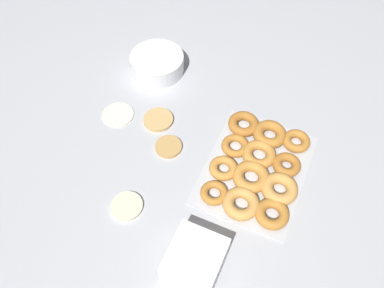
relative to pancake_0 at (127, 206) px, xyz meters
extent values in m
plane|color=#B2B5BA|center=(0.24, -0.01, -0.01)|extent=(3.00, 3.00, 0.00)
cylinder|color=beige|center=(0.00, 0.00, 0.00)|extent=(0.09, 0.09, 0.01)
cylinder|color=tan|center=(0.24, -0.02, 0.00)|extent=(0.08, 0.08, 0.01)
cylinder|color=silver|center=(0.29, 0.20, 0.00)|extent=(0.11, 0.11, 0.01)
cylinder|color=tan|center=(0.32, 0.06, 0.00)|extent=(0.10, 0.10, 0.01)
cube|color=silver|center=(0.27, -0.30, 0.00)|extent=(0.39, 0.29, 0.01)
torus|color=#B7752D|center=(0.14, -0.39, 0.02)|extent=(0.10, 0.10, 0.03)
torus|color=#D19347|center=(0.22, -0.38, 0.02)|extent=(0.11, 0.11, 0.04)
torus|color=#AD6B28|center=(0.31, -0.38, 0.02)|extent=(0.09, 0.09, 0.03)
torus|color=#B7752D|center=(0.41, -0.38, 0.01)|extent=(0.09, 0.09, 0.03)
torus|color=#D19347|center=(0.13, -0.30, 0.02)|extent=(0.11, 0.11, 0.03)
torus|color=#C68438|center=(0.23, -0.30, 0.02)|extent=(0.11, 0.11, 0.03)
torus|color=#C68438|center=(0.31, -0.29, 0.02)|extent=(0.10, 0.10, 0.03)
torus|color=#B7752D|center=(0.40, -0.30, 0.02)|extent=(0.11, 0.11, 0.03)
torus|color=#B7752D|center=(0.13, -0.21, 0.01)|extent=(0.08, 0.08, 0.02)
torus|color=#C68438|center=(0.22, -0.21, 0.01)|extent=(0.09, 0.09, 0.03)
torus|color=#B7752D|center=(0.32, -0.21, 0.01)|extent=(0.09, 0.09, 0.02)
torus|color=#AD6B28|center=(0.41, -0.21, 0.02)|extent=(0.10, 0.10, 0.03)
cylinder|color=white|center=(0.53, 0.17, 0.03)|extent=(0.19, 0.19, 0.07)
cube|color=white|center=(-0.07, -0.25, 0.01)|extent=(0.15, 0.14, 0.02)
cube|color=white|center=(-0.07, -0.25, 0.03)|extent=(0.15, 0.14, 0.02)
cube|color=white|center=(-0.07, -0.25, 0.05)|extent=(0.15, 0.14, 0.02)
camera|label=1|loc=(-0.41, -0.39, 1.05)|focal=38.00mm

